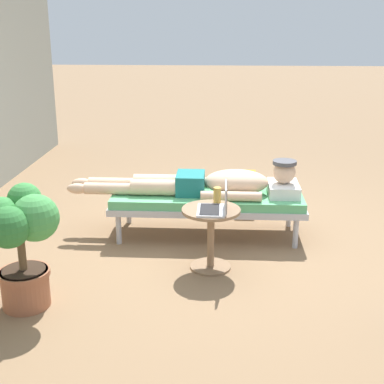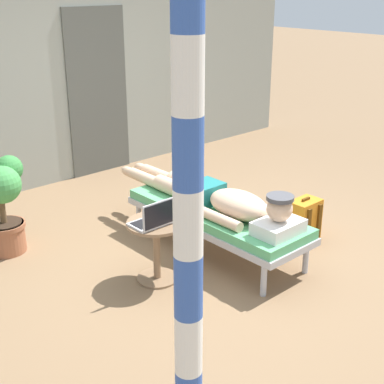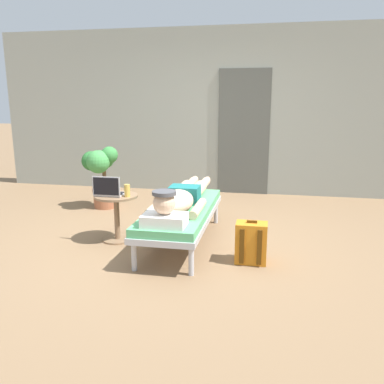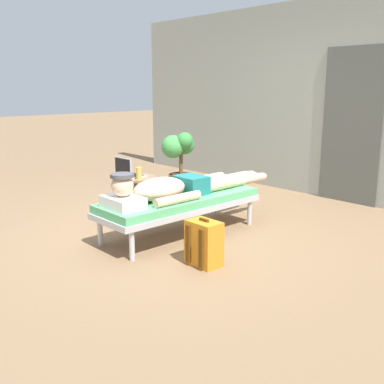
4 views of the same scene
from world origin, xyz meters
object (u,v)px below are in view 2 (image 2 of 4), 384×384
(backpack, at_px, (304,220))
(lounge_chair, at_px, (216,216))
(side_table, at_px, (156,241))
(porch_post, at_px, (188,223))
(laptop, at_px, (154,219))
(drink_glass, at_px, (174,211))
(person_reclining, at_px, (220,199))

(backpack, bearing_deg, lounge_chair, 152.99)
(side_table, bearing_deg, lounge_chair, 3.93)
(side_table, xyz_separation_m, porch_post, (-0.86, -1.35, 0.88))
(laptop, relative_size, drink_glass, 2.29)
(lounge_chair, bearing_deg, drink_glass, -170.49)
(backpack, bearing_deg, person_reclining, 155.29)
(drink_glass, bearing_deg, person_reclining, 5.75)
(lounge_chair, xyz_separation_m, porch_post, (-1.59, -1.40, 0.89))
(lounge_chair, bearing_deg, person_reclining, -90.00)
(lounge_chair, relative_size, drink_glass, 13.43)
(porch_post, bearing_deg, lounge_chair, 41.36)
(person_reclining, bearing_deg, side_table, -179.10)
(backpack, relative_size, porch_post, 0.17)
(drink_glass, height_order, porch_post, porch_post)
(side_table, height_order, drink_glass, drink_glass)
(laptop, height_order, backpack, laptop)
(lounge_chair, bearing_deg, laptop, -172.69)
(person_reclining, xyz_separation_m, laptop, (-0.79, -0.06, 0.06))
(side_table, distance_m, porch_post, 1.83)
(person_reclining, bearing_deg, porch_post, -139.44)
(lounge_chair, distance_m, backpack, 0.89)
(drink_glass, bearing_deg, lounge_chair, 9.51)
(person_reclining, bearing_deg, lounge_chair, 90.00)
(backpack, bearing_deg, porch_post, -157.09)
(person_reclining, height_order, laptop, laptop)
(backpack, distance_m, porch_post, 2.78)
(side_table, bearing_deg, laptop, -139.48)
(laptop, distance_m, porch_post, 1.66)
(side_table, distance_m, backpack, 1.56)
(laptop, bearing_deg, person_reclining, 4.54)
(lounge_chair, distance_m, side_table, 0.73)
(lounge_chair, height_order, porch_post, porch_post)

